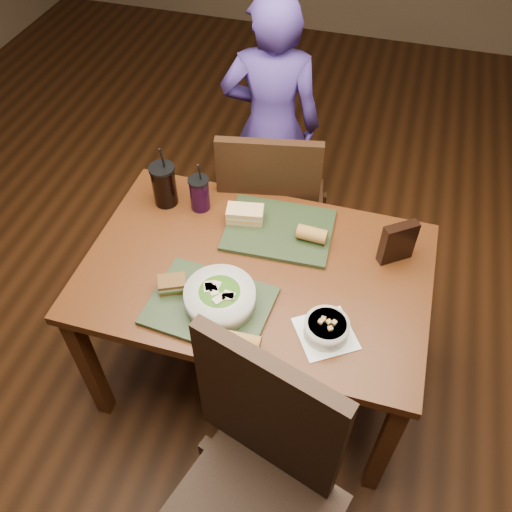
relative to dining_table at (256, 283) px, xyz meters
The scene contains 16 objects.
ground 0.66m from the dining_table, ahead, with size 6.00×6.00×0.00m, color #381C0B.
dining_table is the anchor object (origin of this frame).
chair_near 0.73m from the dining_table, 73.83° to the right, with size 0.60×0.61×1.11m.
chair_far 0.55m from the dining_table, 97.36° to the left, with size 0.52×0.52×1.01m.
diner 1.00m from the dining_table, 101.61° to the left, with size 0.50×0.33×1.38m, color #48328B.
tray_near 0.26m from the dining_table, 115.93° to the right, with size 0.42×0.32×0.02m, color #233019.
tray_far 0.24m from the dining_table, 80.77° to the left, with size 0.42×0.32×0.02m, color #233019.
salad_bowl 0.27m from the dining_table, 108.74° to the right, with size 0.25×0.25×0.08m.
soup_bowl 0.40m from the dining_table, 34.98° to the right, with size 0.26×0.26×0.08m.
sandwich_near 0.35m from the dining_table, 143.92° to the right, with size 0.12×0.10×0.05m.
sandwich_far 0.28m from the dining_table, 116.25° to the left, with size 0.16×0.10×0.06m.
baguette_near 0.38m from the dining_table, 80.61° to the right, with size 0.06×0.06×0.11m, color #AD7533.
baguette_far 0.29m from the dining_table, 47.63° to the left, with size 0.06×0.06×0.12m, color #AD7533.
cup_cola 0.56m from the dining_table, 151.63° to the left, with size 0.11×0.11×0.29m.
cup_berry 0.44m from the dining_table, 140.50° to the left, with size 0.09×0.09×0.23m.
chip_bag 0.56m from the dining_table, 21.75° to the left, with size 0.13×0.04×0.17m, color black.
Camera 1 is at (0.37, -1.27, 2.31)m, focal length 38.00 mm.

